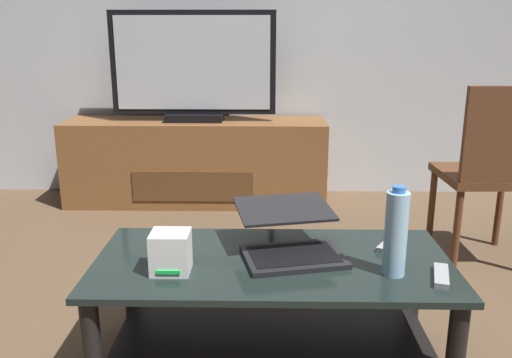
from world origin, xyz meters
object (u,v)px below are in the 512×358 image
(dining_chair, at_px, (493,167))
(soundbar_remote, at_px, (441,276))
(coffee_table, at_px, (272,294))
(cell_phone, at_px, (167,241))
(tv_remote, at_px, (390,244))
(television, at_px, (193,69))
(laptop, at_px, (290,237))
(water_bottle_near, at_px, (396,233))
(router_box, at_px, (171,252))
(media_cabinet, at_px, (197,161))

(dining_chair, xyz_separation_m, soundbar_remote, (-0.57, -1.03, -0.10))
(coffee_table, xyz_separation_m, soundbar_remote, (0.54, -0.14, 0.14))
(cell_phone, bearing_deg, soundbar_remote, -27.44)
(cell_phone, xyz_separation_m, tv_remote, (0.82, -0.03, 0.01))
(television, xyz_separation_m, cell_phone, (0.12, -1.78, -0.51))
(television, relative_size, dining_chair, 1.18)
(laptop, xyz_separation_m, water_bottle_near, (0.33, -0.16, 0.08))
(laptop, distance_m, tv_remote, 0.38)
(television, distance_m, soundbar_remote, 2.37)
(television, bearing_deg, coffee_table, -75.09)
(router_box, bearing_deg, laptop, 21.83)
(media_cabinet, distance_m, soundbar_remote, 2.34)
(coffee_table, relative_size, media_cabinet, 0.68)
(television, distance_m, water_bottle_near, 2.26)
(television, distance_m, cell_phone, 1.86)
(media_cabinet, relative_size, television, 1.63)
(media_cabinet, bearing_deg, soundbar_remote, -63.33)
(dining_chair, distance_m, cell_phone, 1.67)
(coffee_table, height_order, media_cabinet, media_cabinet)
(dining_chair, height_order, laptop, dining_chair)
(water_bottle_near, distance_m, tv_remote, 0.27)
(coffee_table, height_order, dining_chair, dining_chair)
(coffee_table, bearing_deg, media_cabinet, 104.75)
(dining_chair, height_order, cell_phone, dining_chair)
(media_cabinet, bearing_deg, water_bottle_near, -66.28)
(television, xyz_separation_m, tv_remote, (0.94, -1.81, -0.51))
(coffee_table, height_order, tv_remote, tv_remote)
(router_box, bearing_deg, dining_chair, 34.60)
(laptop, bearing_deg, dining_chair, 38.62)
(coffee_table, height_order, water_bottle_near, water_bottle_near)
(water_bottle_near, relative_size, cell_phone, 2.12)
(dining_chair, height_order, soundbar_remote, dining_chair)
(television, bearing_deg, cell_phone, -86.10)
(water_bottle_near, height_order, soundbar_remote, water_bottle_near)
(router_box, distance_m, cell_phone, 0.27)
(water_bottle_near, bearing_deg, dining_chair, 54.43)
(media_cabinet, relative_size, water_bottle_near, 6.04)
(cell_phone, bearing_deg, media_cabinet, 83.72)
(television, xyz_separation_m, laptop, (0.57, -1.87, -0.45))
(dining_chair, relative_size, cell_phone, 6.70)
(media_cabinet, relative_size, soundbar_remote, 11.22)
(media_cabinet, distance_m, cell_phone, 1.81)
(media_cabinet, xyz_separation_m, cell_phone, (0.12, -1.80, 0.13))
(laptop, xyz_separation_m, tv_remote, (0.37, 0.06, -0.05))
(water_bottle_near, distance_m, soundbar_remote, 0.20)
(water_bottle_near, bearing_deg, cell_phone, 161.84)
(media_cabinet, bearing_deg, dining_chair, -33.25)
(water_bottle_near, xyz_separation_m, cell_phone, (-0.78, 0.26, -0.14))
(cell_phone, bearing_deg, television, 83.76)
(media_cabinet, xyz_separation_m, water_bottle_near, (0.90, -2.06, 0.27))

